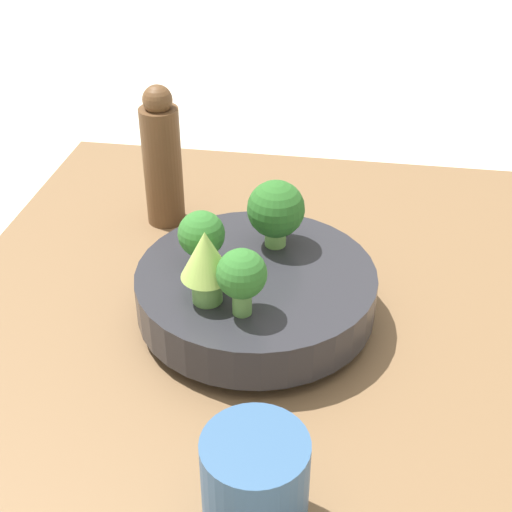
# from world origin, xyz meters

# --- Properties ---
(ground_plane) EXTENTS (6.00, 6.00, 0.00)m
(ground_plane) POSITION_xyz_m (0.00, 0.00, 0.00)
(ground_plane) COLOR beige
(table) EXTENTS (0.85, 0.77, 0.03)m
(table) POSITION_xyz_m (0.00, 0.00, 0.02)
(table) COLOR brown
(table) RESTS_ON ground_plane
(bowl) EXTENTS (0.25, 0.25, 0.06)m
(bowl) POSITION_xyz_m (-0.02, -0.04, 0.07)
(bowl) COLOR #28282D
(bowl) RESTS_ON table
(broccoli_floret_right) EXTENTS (0.05, 0.05, 0.07)m
(broccoli_floret_right) POSITION_xyz_m (0.04, -0.04, 0.13)
(broccoli_floret_right) COLOR #609347
(broccoli_floret_right) RESTS_ON bowl
(broccoli_floret_front) EXTENTS (0.05, 0.05, 0.06)m
(broccoli_floret_front) POSITION_xyz_m (-0.03, -0.10, 0.13)
(broccoli_floret_front) COLOR #6BA34C
(broccoli_floret_front) RESTS_ON bowl
(romanesco_piece_near) EXTENTS (0.05, 0.05, 0.08)m
(romanesco_piece_near) POSITION_xyz_m (0.03, -0.08, 0.14)
(romanesco_piece_near) COLOR #609347
(romanesco_piece_near) RESTS_ON bowl
(broccoli_floret_left) EXTENTS (0.06, 0.06, 0.08)m
(broccoli_floret_left) POSITION_xyz_m (-0.08, -0.03, 0.13)
(broccoli_floret_left) COLOR #7AB256
(broccoli_floret_left) RESTS_ON bowl
(cup) EXTENTS (0.08, 0.08, 0.09)m
(cup) POSITION_xyz_m (0.23, -0.00, 0.08)
(cup) COLOR #33567F
(cup) RESTS_ON table
(pepper_mill) EXTENTS (0.05, 0.05, 0.18)m
(pepper_mill) POSITION_xyz_m (-0.21, -0.19, 0.12)
(pepper_mill) COLOR brown
(pepper_mill) RESTS_ON table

